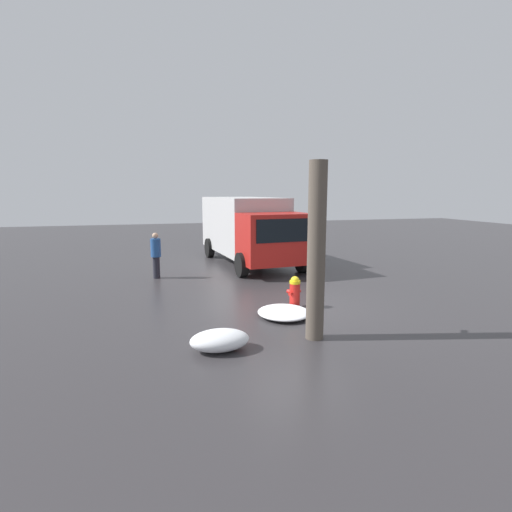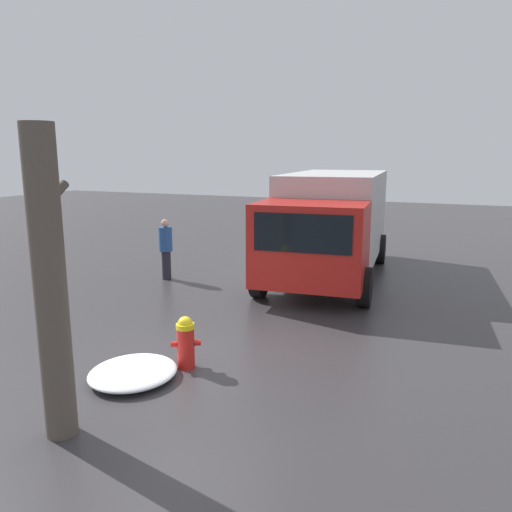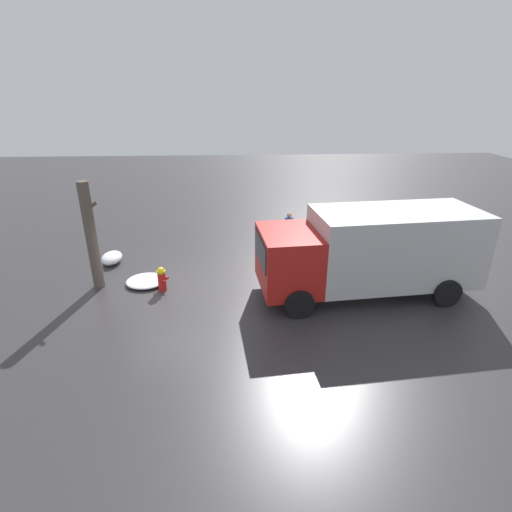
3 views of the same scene
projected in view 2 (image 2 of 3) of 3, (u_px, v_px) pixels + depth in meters
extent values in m
plane|color=#333033|center=(186.00, 368.00, 8.00)|extent=(60.00, 60.00, 0.00)
cylinder|color=red|center=(186.00, 348.00, 7.93)|extent=(0.28, 0.28, 0.66)
cylinder|color=yellow|center=(185.00, 326.00, 7.86)|extent=(0.29, 0.29, 0.08)
sphere|color=yellow|center=(185.00, 324.00, 7.85)|extent=(0.24, 0.24, 0.24)
cylinder|color=red|center=(185.00, 339.00, 8.10)|extent=(0.15, 0.15, 0.11)
cylinder|color=red|center=(174.00, 344.00, 7.88)|extent=(0.13, 0.13, 0.09)
cylinder|color=red|center=(198.00, 343.00, 7.95)|extent=(0.13, 0.13, 0.09)
cylinder|color=brown|center=(50.00, 287.00, 5.75)|extent=(0.38, 0.38, 3.71)
cylinder|color=brown|center=(54.00, 196.00, 5.70)|extent=(0.43, 0.11, 0.35)
cube|color=red|center=(310.00, 244.00, 11.21)|extent=(2.00, 2.62, 1.86)
cube|color=black|center=(302.00, 233.00, 10.30)|extent=(0.22, 2.07, 0.82)
cube|color=#BCBCBC|center=(335.00, 214.00, 14.46)|extent=(5.51, 2.95, 2.38)
cylinder|color=black|center=(365.00, 287.00, 11.11)|extent=(0.92, 0.36, 0.90)
cylinder|color=black|center=(259.00, 279.00, 11.85)|extent=(0.92, 0.36, 0.90)
cylinder|color=black|center=(380.00, 249.00, 15.57)|extent=(0.92, 0.36, 0.90)
cylinder|color=black|center=(303.00, 245.00, 16.31)|extent=(0.92, 0.36, 0.90)
cylinder|color=#23232D|center=(166.00, 265.00, 13.57)|extent=(0.24, 0.24, 0.78)
cylinder|color=#234C8C|center=(166.00, 239.00, 13.43)|extent=(0.36, 0.36, 0.65)
sphere|color=tan|center=(165.00, 223.00, 13.34)|extent=(0.21, 0.21, 0.21)
ellipsoid|color=white|center=(133.00, 372.00, 7.59)|extent=(1.39, 1.31, 0.21)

